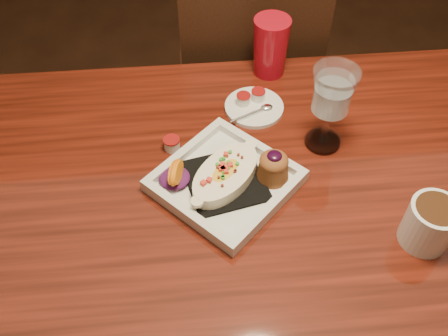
{
  "coord_description": "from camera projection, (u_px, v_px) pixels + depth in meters",
  "views": [
    {
      "loc": [
        -0.19,
        -0.61,
        1.56
      ],
      "look_at": [
        -0.12,
        0.07,
        0.77
      ],
      "focal_mm": 40.0,
      "sensor_mm": 36.0,
      "label": 1
    }
  ],
  "objects": [
    {
      "name": "saucer",
      "position": [
        253.0,
        106.0,
        1.19
      ],
      "size": [
        0.14,
        0.14,
        0.1
      ],
      "color": "silver",
      "rests_on": "table"
    },
    {
      "name": "coffee_mug",
      "position": [
        432.0,
        222.0,
        0.92
      ],
      "size": [
        0.13,
        0.09,
        0.1
      ],
      "rotation": [
        0.0,
        0.0,
        0.38
      ],
      "color": "silver",
      "rests_on": "table"
    },
    {
      "name": "goblet",
      "position": [
        332.0,
        96.0,
        1.02
      ],
      "size": [
        0.1,
        0.1,
        0.2
      ],
      "color": "silver",
      "rests_on": "table"
    },
    {
      "name": "plate",
      "position": [
        231.0,
        177.0,
        1.02
      ],
      "size": [
        0.35,
        0.35,
        0.08
      ],
      "rotation": [
        0.0,
        0.0,
        0.77
      ],
      "color": "silver",
      "rests_on": "table"
    },
    {
      "name": "chair_far",
      "position": [
        246.0,
        87.0,
        1.62
      ],
      "size": [
        0.42,
        0.42,
        0.93
      ],
      "rotation": [
        0.0,
        0.0,
        3.14
      ],
      "color": "black",
      "rests_on": "floor"
    },
    {
      "name": "table",
      "position": [
        282.0,
        221.0,
        1.1
      ],
      "size": [
        1.5,
        0.9,
        0.75
      ],
      "color": "maroon",
      "rests_on": "floor"
    },
    {
      "name": "red_tumbler",
      "position": [
        271.0,
        47.0,
        1.23
      ],
      "size": [
        0.09,
        0.09,
        0.15
      ],
      "primitive_type": "cone",
      "color": "#B50C1E",
      "rests_on": "table"
    },
    {
      "name": "creamer_loose",
      "position": [
        172.0,
        144.0,
        1.1
      ],
      "size": [
        0.04,
        0.04,
        0.03
      ],
      "color": "white",
      "rests_on": "table"
    }
  ]
}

